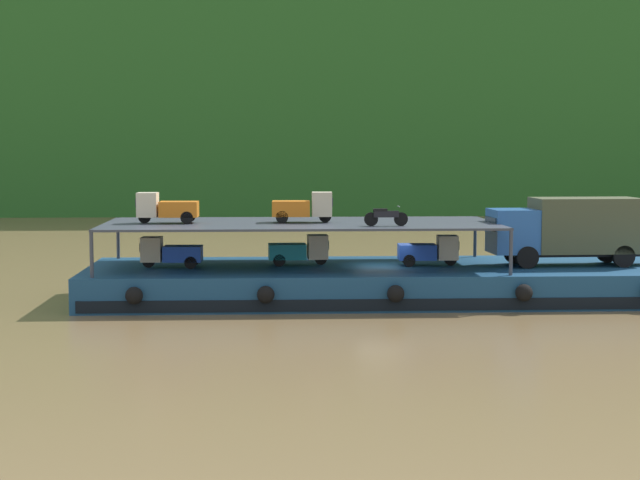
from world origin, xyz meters
TOP-DOWN VIEW (x-y plane):
  - ground_plane at (0.00, 0.00)m, footprint 400.00×400.00m
  - hillside_far_bank at (0.00, 75.04)m, footprint 139.61×39.94m
  - cargo_barge at (0.00, -0.03)m, footprint 26.90×9.01m
  - covered_lorry at (8.47, -0.25)m, footprint 7.92×2.53m
  - cargo_rack at (-3.80, 0.00)m, footprint 17.70×7.63m
  - mini_truck_lower_stern at (-9.67, -0.18)m, footprint 2.77×1.26m
  - mini_truck_lower_aft at (-3.83, 0.56)m, footprint 2.78×1.28m
  - mini_truck_lower_mid at (2.10, 0.04)m, footprint 2.78×1.27m
  - mini_truck_upper_stern at (-9.83, -0.09)m, footprint 2.76×1.24m
  - mini_truck_upper_mid at (-3.67, 0.06)m, footprint 2.77×1.25m
  - motorcycle_upper_port at (-0.19, -2.29)m, footprint 1.90×0.55m

SIDE VIEW (x-z plane):
  - ground_plane at x=0.00m, z-range 0.00..0.00m
  - cargo_barge at x=0.00m, z-range 0.00..1.50m
  - mini_truck_lower_stern at x=-9.67m, z-range 1.50..2.88m
  - mini_truck_lower_aft at x=-3.83m, z-range 1.50..2.88m
  - mini_truck_lower_mid at x=2.10m, z-range 1.50..2.88m
  - covered_lorry at x=8.47m, z-range 1.64..4.74m
  - cargo_rack at x=-3.80m, z-range 2.44..4.44m
  - motorcycle_upper_port at x=-0.19m, z-range 3.50..4.37m
  - mini_truck_upper_stern at x=-9.83m, z-range 3.50..4.88m
  - mini_truck_upper_mid at x=-3.67m, z-range 3.50..4.88m
  - hillside_far_bank at x=0.00m, z-range 2.13..35.79m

